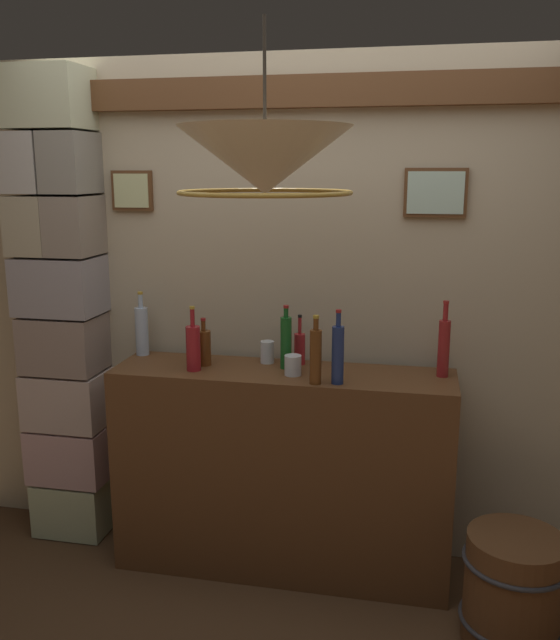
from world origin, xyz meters
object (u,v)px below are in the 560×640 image
object	(u,v)px
liquor_bottle_bourbon	(204,347)
liquor_bottle_rum	(444,346)
glass_tumbler_rocks	(267,352)
glass_tumbler_highball	(293,365)
pendant_lamp	(265,162)
liquor_bottle_vermouth	(193,347)
liquor_bottle_sherry	(286,342)
liquor_bottle_brandy	(300,348)
liquor_bottle_port	(338,353)
liquor_bottle_amaro	(316,355)
wooden_barrel	(513,590)
liquor_bottle_rye	(142,330)

from	to	relation	value
liquor_bottle_bourbon	liquor_bottle_rum	bearing A→B (deg)	2.29
liquor_bottle_bourbon	glass_tumbler_rocks	xyz separation A→B (m)	(0.28, 0.10, -0.03)
glass_tumbler_highball	pendant_lamp	world-z (taller)	pendant_lamp
liquor_bottle_vermouth	liquor_bottle_sherry	world-z (taller)	liquor_bottle_vermouth
liquor_bottle_vermouth	glass_tumbler_highball	distance (m)	0.46
liquor_bottle_bourbon	liquor_bottle_brandy	bearing A→B (deg)	13.48
liquor_bottle_port	glass_tumbler_highball	world-z (taller)	liquor_bottle_port
liquor_bottle_amaro	glass_tumbler_rocks	xyz separation A→B (m)	(-0.27, 0.27, -0.07)
liquor_bottle_brandy	wooden_barrel	distance (m)	1.36
liquor_bottle_bourbon	liquor_bottle_brandy	distance (m)	0.45
liquor_bottle_bourbon	liquor_bottle_rum	distance (m)	1.10
liquor_bottle_port	liquor_bottle_rye	bearing A→B (deg)	165.20
glass_tumbler_rocks	glass_tumbler_highball	bearing A→B (deg)	-47.07
liquor_bottle_port	liquor_bottle_brandy	size ratio (longest dim) A/B	1.36
pendant_lamp	glass_tumbler_highball	bearing A→B (deg)	90.34
liquor_bottle_rye	wooden_barrel	xyz separation A→B (m)	(1.76, -0.48, -0.88)
liquor_bottle_vermouth	pendant_lamp	xyz separation A→B (m)	(0.46, -0.53, 0.81)
liquor_bottle_amaro	glass_tumbler_highball	world-z (taller)	liquor_bottle_amaro
liquor_bottle_bourbon	liquor_bottle_rum	size ratio (longest dim) A/B	0.66
liquor_bottle_brandy	pendant_lamp	xyz separation A→B (m)	(0.00, -0.73, 0.84)
wooden_barrel	liquor_bottle_bourbon	bearing A→B (deg)	165.24
liquor_bottle_sherry	liquor_bottle_port	size ratio (longest dim) A/B	0.92
liquor_bottle_amaro	glass_tumbler_highball	xyz separation A→B (m)	(-0.12, 0.10, -0.08)
liquor_bottle_rye	liquor_bottle_sherry	world-z (taller)	liquor_bottle_rye
liquor_bottle_port	pendant_lamp	bearing A→B (deg)	-113.73
liquor_bottle_rye	pendant_lamp	size ratio (longest dim) A/B	0.53
liquor_bottle_port	liquor_bottle_amaro	bearing A→B (deg)	-167.17
liquor_bottle_sherry	liquor_bottle_amaro	world-z (taller)	liquor_bottle_amaro
liquor_bottle_sherry	pendant_lamp	xyz separation A→B (m)	(0.05, -0.65, 0.80)
liquor_bottle_amaro	glass_tumbler_rocks	bearing A→B (deg)	135.25
liquor_bottle_rye	liquor_bottle_port	distance (m)	1.04
glass_tumbler_rocks	liquor_bottle_vermouth	bearing A→B (deg)	-148.08
pendant_lamp	liquor_bottle_rye	bearing A→B (deg)	137.32
liquor_bottle_rye	glass_tumbler_highball	world-z (taller)	liquor_bottle_rye
pendant_lamp	liquor_bottle_rum	bearing A→B (deg)	45.65
liquor_bottle_rye	liquor_bottle_amaro	xyz separation A→B (m)	(0.91, -0.29, 0.00)
glass_tumbler_highball	liquor_bottle_rye	bearing A→B (deg)	167.03
liquor_bottle_rye	liquor_bottle_amaro	bearing A→B (deg)	-17.44
liquor_bottle_rum	wooden_barrel	bearing A→B (deg)	-53.50
liquor_bottle_port	liquor_bottle_amaro	distance (m)	0.10
liquor_bottle_bourbon	pendant_lamp	world-z (taller)	pendant_lamp
liquor_bottle_rum	liquor_bottle_rye	bearing A→B (deg)	177.30
liquor_bottle_bourbon	liquor_bottle_rum	world-z (taller)	liquor_bottle_rum
pendant_lamp	liquor_bottle_bourbon	bearing A→B (deg)	125.34
liquor_bottle_rye	liquor_bottle_rum	size ratio (longest dim) A/B	0.93
liquor_bottle_amaro	liquor_bottle_brandy	bearing A→B (deg)	112.98
liquor_bottle_vermouth	glass_tumbler_highball	size ratio (longest dim) A/B	3.31
liquor_bottle_port	glass_tumbler_highball	size ratio (longest dim) A/B	3.58
liquor_bottle_brandy	liquor_bottle_rye	bearing A→B (deg)	179.47
liquor_bottle_vermouth	liquor_bottle_bourbon	bearing A→B (deg)	77.93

